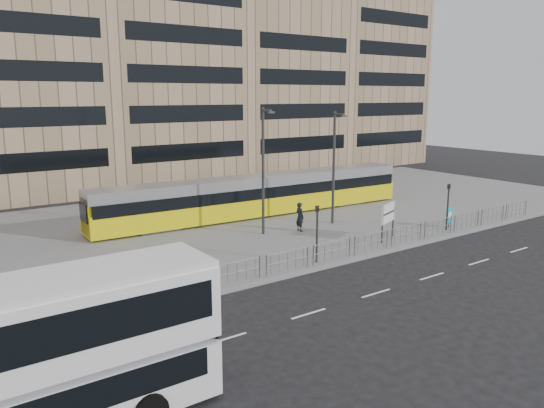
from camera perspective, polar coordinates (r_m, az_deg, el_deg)
ground at (r=29.10m, az=8.12°, el=-6.34°), size 120.00×120.00×0.00m
plaza at (r=38.31m, az=-4.33°, el=-1.75°), size 64.00×24.00×0.15m
kerb at (r=29.11m, az=8.05°, el=-6.17°), size 64.00×0.25×0.17m
building_row at (r=58.18m, az=-15.04°, el=15.19°), size 70.40×18.40×31.20m
pedestrian_barrier at (r=30.52m, az=10.25°, el=-3.63°), size 32.07×0.07×1.10m
road_markings at (r=27.25m, az=15.51°, el=-7.90°), size 62.00×0.12×0.01m
double_decker_bus at (r=15.36m, az=-26.45°, el=-15.04°), size 10.83×2.81×4.33m
tram at (r=39.22m, az=-1.40°, el=0.94°), size 25.28×3.58×2.97m
station_sign at (r=33.25m, az=12.39°, el=-1.11°), size 1.89×0.79×2.29m
ad_panel at (r=37.65m, az=18.55°, el=-1.20°), size 0.73×0.19×1.38m
pedestrian at (r=34.74m, az=3.01°, el=-1.38°), size 0.48×0.71×1.92m
traffic_light_west at (r=28.07m, az=4.88°, el=-2.42°), size 0.21×0.23×3.10m
traffic_light_east at (r=36.57m, az=18.41°, el=0.33°), size 0.22×0.24×3.10m
lamp_post_west at (r=33.32m, az=-0.91°, el=4.10°), size 0.45×1.04×8.05m
lamp_post_east at (r=36.42m, az=6.72°, el=4.39°), size 0.45×1.04×7.71m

